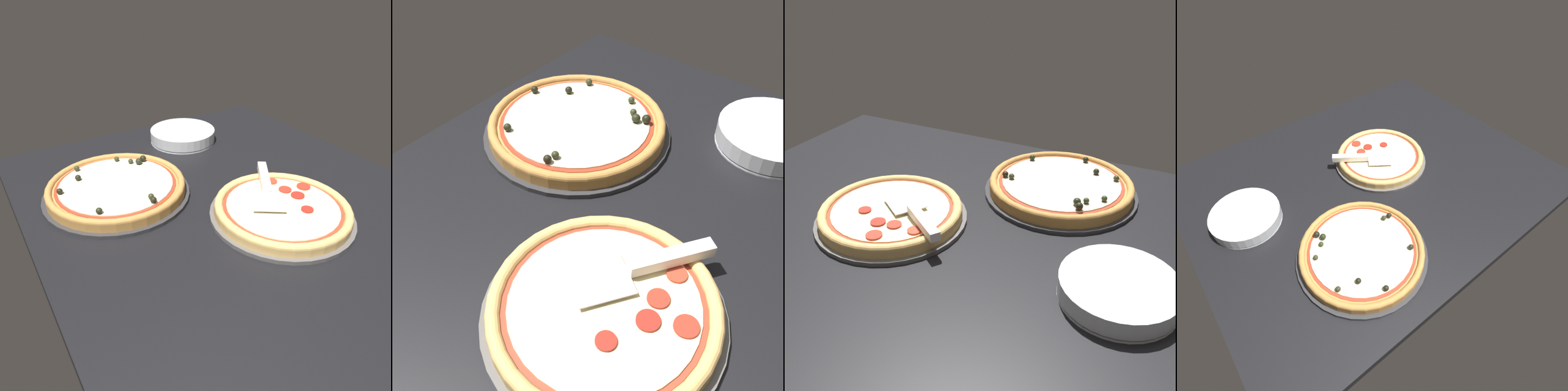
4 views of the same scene
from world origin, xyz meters
TOP-DOWN VIEW (x-y plane):
  - ground_plane at (0.00, 0.00)cm, footprint 123.53×98.79cm
  - pizza_pan_front at (-8.95, -4.87)cm, footprint 34.54×34.54cm
  - pizza_front at (-8.93, -4.90)cm, footprint 32.46×32.46cm
  - pizza_pan_back at (21.59, 24.68)cm, footprint 38.15×38.15cm
  - pizza_back at (21.60, 24.66)cm, footprint 35.86×35.86cm
  - serving_spatula at (0.36, -7.27)cm, footprint 20.47×16.33cm
  - plate_stack at (43.00, -7.92)cm, footprint 21.67×21.67cm

SIDE VIEW (x-z plane):
  - ground_plane at x=0.00cm, z-range -3.60..0.00cm
  - pizza_pan_front at x=-8.95cm, z-range 0.00..1.00cm
  - pizza_pan_back at x=21.59cm, z-range 0.00..1.00cm
  - plate_stack at x=43.00cm, z-range 0.00..4.20cm
  - pizza_front at x=-8.93cm, z-range 1.03..3.96cm
  - pizza_back at x=21.60cm, z-range 0.46..4.84cm
  - serving_spatula at x=0.36cm, z-range 3.74..5.74cm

